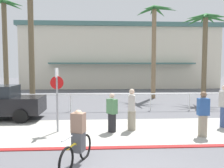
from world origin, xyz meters
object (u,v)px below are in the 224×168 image
palm_tree_1 (30,15)px  palm_tree_2 (155,28)px  pedestrian_2 (112,114)px  palm_tree_3 (205,32)px  cyclist_yellow_0 (78,139)px  stop_sign_bike_lane (57,90)px  pedestrian_3 (224,108)px  palm_tree_0 (5,28)px  pedestrian_0 (132,111)px  pedestrian_1 (203,116)px

palm_tree_1 → palm_tree_2: bearing=21.0°
palm_tree_2 → pedestrian_2: bearing=-112.2°
palm_tree_3 → cyclist_yellow_0: palm_tree_3 is taller
stop_sign_bike_lane → pedestrian_3: stop_sign_bike_lane is taller
palm_tree_1 → palm_tree_2: palm_tree_1 is taller
palm_tree_0 → pedestrian_3: size_ratio=4.18×
pedestrian_2 → pedestrian_0: bearing=15.0°
palm_tree_0 → palm_tree_3: size_ratio=1.17×
stop_sign_bike_lane → pedestrian_0: bearing=1.5°
palm_tree_1 → palm_tree_0: bearing=134.3°
palm_tree_2 → pedestrian_0: palm_tree_2 is taller
pedestrian_1 → pedestrian_3: pedestrian_3 is taller
palm_tree_3 → palm_tree_2: bearing=150.7°
cyclist_yellow_0 → pedestrian_1: bearing=27.0°
pedestrian_1 → pedestrian_0: bearing=158.3°
cyclist_yellow_0 → pedestrian_3: pedestrian_3 is taller
palm_tree_2 → pedestrian_1: bearing=-93.6°
palm_tree_1 → pedestrian_0: size_ratio=4.64×
pedestrian_1 → pedestrian_3: bearing=39.7°
palm_tree_1 → cyclist_yellow_0: 11.47m
pedestrian_3 → pedestrian_2: bearing=-174.5°
palm_tree_3 → cyclist_yellow_0: 14.56m
stop_sign_bike_lane → palm_tree_3: palm_tree_3 is taller
palm_tree_3 → cyclist_yellow_0: size_ratio=3.80×
palm_tree_3 → stop_sign_bike_lane: bearing=-140.6°
cyclist_yellow_0 → palm_tree_3: bearing=52.6°
palm_tree_0 → pedestrian_3: bearing=-34.7°
palm_tree_2 → pedestrian_0: size_ratio=4.42×
pedestrian_1 → stop_sign_bike_lane: bearing=170.5°
stop_sign_bike_lane → palm_tree_3: (9.51, 7.83, 3.47)m
stop_sign_bike_lane → pedestrian_1: size_ratio=1.51×
palm_tree_0 → pedestrian_0: palm_tree_0 is taller
palm_tree_1 → stop_sign_bike_lane: bearing=-66.1°
palm_tree_1 → pedestrian_2: bearing=-52.3°
cyclist_yellow_0 → pedestrian_0: (1.90, 3.26, 0.10)m
palm_tree_1 → palm_tree_3: palm_tree_1 is taller
stop_sign_bike_lane → pedestrian_2: stop_sign_bike_lane is taller
palm_tree_2 → pedestrian_1: 11.75m
pedestrian_2 → palm_tree_1: bearing=127.7°
pedestrian_3 → pedestrian_1: bearing=-140.3°
palm_tree_0 → palm_tree_2: bearing=3.8°
palm_tree_1 → palm_tree_2: size_ratio=1.05×
stop_sign_bike_lane → palm_tree_3: size_ratio=0.39×
palm_tree_2 → pedestrian_3: (0.84, -9.37, -4.92)m
stop_sign_bike_lane → pedestrian_3: size_ratio=1.39×
palm_tree_3 → cyclist_yellow_0: (-8.42, -11.01, -4.45)m
palm_tree_0 → pedestrian_0: size_ratio=4.47×
stop_sign_bike_lane → pedestrian_3: (7.02, 0.33, -0.82)m
palm_tree_3 → pedestrian_3: bearing=-108.4°
palm_tree_2 → pedestrian_3: size_ratio=4.12×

